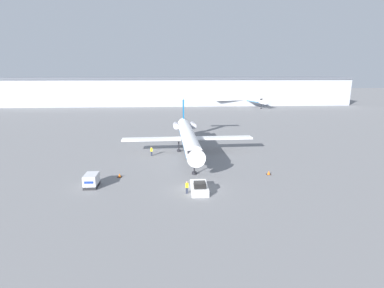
{
  "coord_description": "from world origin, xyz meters",
  "views": [
    {
      "loc": [
        -3.73,
        -40.07,
        16.41
      ],
      "look_at": [
        0.0,
        13.93,
        3.64
      ],
      "focal_mm": 28.0,
      "sensor_mm": 36.0,
      "label": 1
    }
  ],
  "objects_px": {
    "airplane_parked_far_left": "(248,98)",
    "airplane_main": "(188,136)",
    "traffic_cone_left": "(120,175)",
    "pushback_tug": "(199,187)",
    "worker_near_tug": "(187,187)",
    "traffic_cone_right": "(269,173)",
    "worker_by_wing": "(152,151)",
    "luggage_cart": "(91,180)"
  },
  "relations": [
    {
      "from": "worker_by_wing",
      "to": "airplane_main",
      "type": "bearing_deg",
      "value": 13.92
    },
    {
      "from": "traffic_cone_right",
      "to": "luggage_cart",
      "type": "bearing_deg",
      "value": -172.7
    },
    {
      "from": "luggage_cart",
      "to": "traffic_cone_right",
      "type": "xyz_separation_m",
      "value": [
        28.02,
        3.59,
        -0.68
      ]
    },
    {
      "from": "traffic_cone_right",
      "to": "worker_by_wing",
      "type": "bearing_deg",
      "value": 146.82
    },
    {
      "from": "airplane_parked_far_left",
      "to": "airplane_main",
      "type": "bearing_deg",
      "value": -111.6
    },
    {
      "from": "luggage_cart",
      "to": "worker_near_tug",
      "type": "relative_size",
      "value": 1.64
    },
    {
      "from": "airplane_main",
      "to": "worker_by_wing",
      "type": "xyz_separation_m",
      "value": [
        -7.57,
        -1.88,
        -2.68
      ]
    },
    {
      "from": "airplane_parked_far_left",
      "to": "luggage_cart",
      "type": "bearing_deg",
      "value": -115.08
    },
    {
      "from": "airplane_main",
      "to": "worker_near_tug",
      "type": "xyz_separation_m",
      "value": [
        -1.38,
        -22.19,
        -2.72
      ]
    },
    {
      "from": "airplane_main",
      "to": "pushback_tug",
      "type": "height_order",
      "value": "airplane_main"
    },
    {
      "from": "luggage_cart",
      "to": "worker_by_wing",
      "type": "bearing_deg",
      "value": 65.1
    },
    {
      "from": "pushback_tug",
      "to": "worker_near_tug",
      "type": "relative_size",
      "value": 2.55
    },
    {
      "from": "traffic_cone_left",
      "to": "airplane_parked_far_left",
      "type": "relative_size",
      "value": 0.02
    },
    {
      "from": "worker_by_wing",
      "to": "airplane_parked_far_left",
      "type": "bearing_deg",
      "value": 64.89
    },
    {
      "from": "worker_by_wing",
      "to": "traffic_cone_left",
      "type": "height_order",
      "value": "worker_by_wing"
    },
    {
      "from": "airplane_main",
      "to": "traffic_cone_left",
      "type": "xyz_separation_m",
      "value": [
        -11.96,
        -14.71,
        -3.36
      ]
    },
    {
      "from": "pushback_tug",
      "to": "airplane_parked_far_left",
      "type": "xyz_separation_m",
      "value": [
        36.12,
        113.89,
        3.46
      ]
    },
    {
      "from": "airplane_main",
      "to": "worker_by_wing",
      "type": "height_order",
      "value": "airplane_main"
    },
    {
      "from": "airplane_main",
      "to": "traffic_cone_left",
      "type": "height_order",
      "value": "airplane_main"
    },
    {
      "from": "pushback_tug",
      "to": "traffic_cone_right",
      "type": "height_order",
      "value": "pushback_tug"
    },
    {
      "from": "traffic_cone_right",
      "to": "airplane_parked_far_left",
      "type": "distance_m",
      "value": 109.98
    },
    {
      "from": "worker_near_tug",
      "to": "traffic_cone_right",
      "type": "distance_m",
      "value": 15.73
    },
    {
      "from": "pushback_tug",
      "to": "airplane_parked_far_left",
      "type": "height_order",
      "value": "airplane_parked_far_left"
    },
    {
      "from": "worker_near_tug",
      "to": "traffic_cone_left",
      "type": "relative_size",
      "value": 2.58
    },
    {
      "from": "worker_near_tug",
      "to": "worker_by_wing",
      "type": "distance_m",
      "value": 21.24
    },
    {
      "from": "luggage_cart",
      "to": "airplane_parked_far_left",
      "type": "relative_size",
      "value": 0.08
    },
    {
      "from": "airplane_main",
      "to": "airplane_parked_far_left",
      "type": "distance_m",
      "value": 99.15
    },
    {
      "from": "worker_near_tug",
      "to": "traffic_cone_right",
      "type": "height_order",
      "value": "worker_near_tug"
    },
    {
      "from": "airplane_main",
      "to": "luggage_cart",
      "type": "distance_m",
      "value": 24.35
    },
    {
      "from": "luggage_cart",
      "to": "worker_near_tug",
      "type": "bearing_deg",
      "value": -14.07
    },
    {
      "from": "worker_by_wing",
      "to": "traffic_cone_left",
      "type": "bearing_deg",
      "value": -108.87
    },
    {
      "from": "worker_near_tug",
      "to": "traffic_cone_right",
      "type": "xyz_separation_m",
      "value": [
        14.03,
        7.09,
        -0.64
      ]
    },
    {
      "from": "pushback_tug",
      "to": "traffic_cone_left",
      "type": "distance_m",
      "value": 14.19
    },
    {
      "from": "traffic_cone_left",
      "to": "pushback_tug",
      "type": "bearing_deg",
      "value": -29.54
    },
    {
      "from": "pushback_tug",
      "to": "luggage_cart",
      "type": "distance_m",
      "value": 16.05
    },
    {
      "from": "airplane_main",
      "to": "luggage_cart",
      "type": "bearing_deg",
      "value": -129.45
    },
    {
      "from": "pushback_tug",
      "to": "luggage_cart",
      "type": "height_order",
      "value": "luggage_cart"
    },
    {
      "from": "worker_near_tug",
      "to": "traffic_cone_left",
      "type": "height_order",
      "value": "worker_near_tug"
    },
    {
      "from": "worker_by_wing",
      "to": "airplane_parked_far_left",
      "type": "relative_size",
      "value": 0.05
    },
    {
      "from": "worker_by_wing",
      "to": "traffic_cone_right",
      "type": "height_order",
      "value": "worker_by_wing"
    },
    {
      "from": "worker_near_tug",
      "to": "airplane_parked_far_left",
      "type": "xyz_separation_m",
      "value": [
        37.89,
        114.38,
        3.16
      ]
    },
    {
      "from": "pushback_tug",
      "to": "traffic_cone_left",
      "type": "height_order",
      "value": "pushback_tug"
    }
  ]
}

